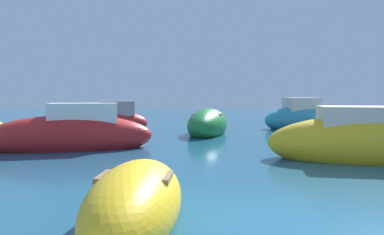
% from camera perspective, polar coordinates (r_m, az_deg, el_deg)
% --- Properties ---
extents(ground, '(80.00, 80.00, 0.00)m').
position_cam_1_polar(ground, '(5.65, 12.90, -16.58)').
color(ground, '#1E5170').
extents(moored_boat_0, '(6.39, 3.10, 1.98)m').
position_cam_1_polar(moored_boat_0, '(11.69, 27.12, -3.60)').
color(moored_boat_0, gold).
rests_on(moored_boat_0, ground).
extents(moored_boat_1, '(6.01, 2.74, 1.99)m').
position_cam_1_polar(moored_boat_1, '(13.27, -18.87, -2.63)').
color(moored_boat_1, '#B21E1E').
rests_on(moored_boat_1, ground).
extents(moored_boat_3, '(2.98, 4.95, 1.59)m').
position_cam_1_polar(moored_boat_3, '(17.36, 2.59, -1.17)').
color(moored_boat_3, '#197233').
rests_on(moored_boat_3, ground).
extents(moored_boat_6, '(5.45, 2.78, 2.13)m').
position_cam_1_polar(moored_boat_6, '(21.11, 18.07, -0.17)').
color(moored_boat_6, teal).
rests_on(moored_boat_6, ground).
extents(moored_boat_8, '(1.67, 3.35, 1.20)m').
position_cam_1_polar(moored_boat_8, '(5.48, -9.11, -13.50)').
color(moored_boat_8, gold).
rests_on(moored_boat_8, ground).
extents(moored_boat_9, '(4.04, 2.39, 1.89)m').
position_cam_1_polar(moored_boat_9, '(19.12, -12.71, -0.64)').
color(moored_boat_9, '#B21E1E').
rests_on(moored_boat_9, ground).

